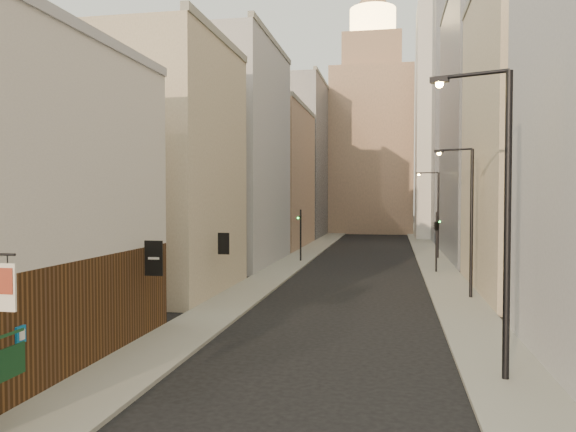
% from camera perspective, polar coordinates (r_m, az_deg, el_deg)
% --- Properties ---
extents(sidewalk_left, '(3.00, 140.00, 0.15)m').
position_cam_1_polar(sidewalk_left, '(64.21, 2.35, -3.52)').
color(sidewalk_left, gray).
rests_on(sidewalk_left, ground).
extents(sidewalk_right, '(3.00, 140.00, 0.15)m').
position_cam_1_polar(sidewalk_right, '(63.66, 14.03, -3.62)').
color(sidewalk_right, gray).
rests_on(sidewalk_right, ground).
extents(left_bldg_beige, '(8.00, 12.00, 16.00)m').
position_cam_1_polar(left_bldg_beige, '(37.31, -12.61, 4.67)').
color(left_bldg_beige, tan).
rests_on(left_bldg_beige, ground).
extents(left_bldg_grey, '(8.00, 16.00, 20.00)m').
position_cam_1_polar(left_bldg_grey, '(52.49, -5.69, 6.10)').
color(left_bldg_grey, '#9C9CA1').
rests_on(left_bldg_grey, ground).
extents(left_bldg_tan, '(8.00, 18.00, 17.00)m').
position_cam_1_polar(left_bldg_tan, '(69.85, -1.53, 3.84)').
color(left_bldg_tan, '#8C705C').
rests_on(left_bldg_tan, ground).
extents(left_bldg_wingrid, '(8.00, 20.00, 24.00)m').
position_cam_1_polar(left_bldg_wingrid, '(89.65, 1.17, 5.67)').
color(left_bldg_wingrid, gray).
rests_on(left_bldg_wingrid, ground).
extents(right_bldg_beige, '(8.00, 16.00, 20.00)m').
position_cam_1_polar(right_bldg_beige, '(39.56, 24.40, 7.29)').
color(right_bldg_beige, tan).
rests_on(right_bldg_beige, ground).
extents(right_bldg_wingrid, '(8.00, 20.00, 26.00)m').
position_cam_1_polar(right_bldg_wingrid, '(59.39, 19.79, 8.42)').
color(right_bldg_wingrid, gray).
rests_on(right_bldg_wingrid, ground).
extents(highrise, '(21.00, 23.00, 51.20)m').
position_cam_1_polar(highrise, '(89.74, 20.85, 14.35)').
color(highrise, gray).
rests_on(highrise, ground).
extents(clock_tower, '(14.00, 14.00, 44.90)m').
position_cam_1_polar(clock_tower, '(100.97, 8.54, 8.44)').
color(clock_tower, '#8C705C').
rests_on(clock_tower, ground).
extents(white_tower, '(8.00, 8.00, 41.50)m').
position_cam_1_polar(white_tower, '(87.45, 15.54, 10.04)').
color(white_tower, silver).
rests_on(white_tower, ground).
extents(streetlamp_near, '(2.61, 1.14, 10.41)m').
position_cam_1_polar(streetlamp_near, '(19.90, 20.65, 1.09)').
color(streetlamp_near, black).
rests_on(streetlamp_near, ground).
extents(streetlamp_mid, '(2.27, 1.06, 9.14)m').
position_cam_1_polar(streetlamp_mid, '(35.48, 17.78, 0.27)').
color(streetlamp_mid, black).
rests_on(streetlamp_mid, ground).
extents(streetlamp_far, '(2.26, 0.58, 8.67)m').
position_cam_1_polar(streetlamp_far, '(57.56, 14.79, 0.65)').
color(streetlamp_far, black).
rests_on(streetlamp_far, ground).
extents(traffic_light_left, '(0.57, 0.48, 5.00)m').
position_cam_1_polar(traffic_light_left, '(53.12, 1.29, -0.97)').
color(traffic_light_left, black).
rests_on(traffic_light_left, ground).
extents(traffic_light_right, '(0.70, 0.70, 5.00)m').
position_cam_1_polar(traffic_light_right, '(46.78, 14.86, -0.92)').
color(traffic_light_right, black).
rests_on(traffic_light_right, ground).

